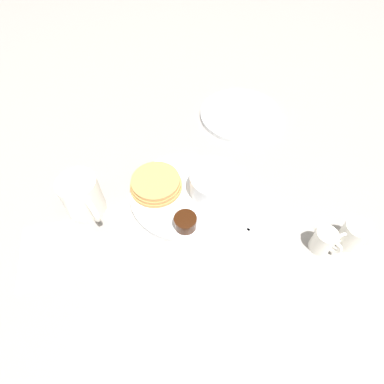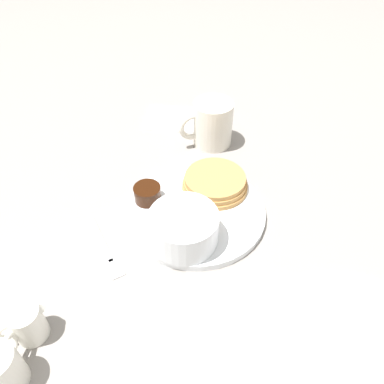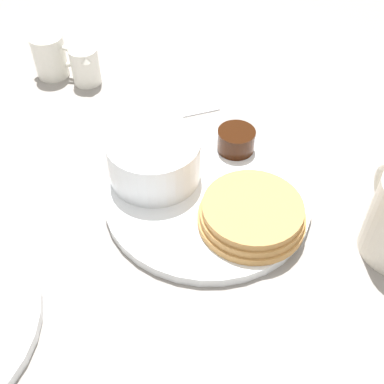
% 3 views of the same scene
% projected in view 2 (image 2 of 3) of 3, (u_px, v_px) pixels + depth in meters
% --- Properties ---
extents(ground_plane, '(4.00, 4.00, 0.00)m').
position_uv_depth(ground_plane, '(195.00, 214.00, 0.64)').
color(ground_plane, gray).
extents(plate, '(0.24, 0.24, 0.01)m').
position_uv_depth(plate, '(195.00, 211.00, 0.64)').
color(plate, white).
rests_on(plate, ground_plane).
extents(pancake_stack, '(0.12, 0.12, 0.03)m').
position_uv_depth(pancake_stack, '(215.00, 182.00, 0.66)').
color(pancake_stack, '#B78447').
rests_on(pancake_stack, plate).
extents(bowl, '(0.11, 0.11, 0.05)m').
position_uv_depth(bowl, '(184.00, 227.00, 0.57)').
color(bowl, white).
rests_on(bowl, plate).
extents(syrup_cup, '(0.05, 0.05, 0.03)m').
position_uv_depth(syrup_cup, '(147.00, 193.00, 0.64)').
color(syrup_cup, black).
rests_on(syrup_cup, plate).
extents(butter_ramekin, '(0.04, 0.04, 0.04)m').
position_uv_depth(butter_ramekin, '(172.00, 239.00, 0.57)').
color(butter_ramekin, white).
rests_on(butter_ramekin, plate).
extents(coffee_mug, '(0.11, 0.08, 0.09)m').
position_uv_depth(coffee_mug, '(212.00, 124.00, 0.76)').
color(coffee_mug, silver).
rests_on(coffee_mug, ground_plane).
extents(creamer_pitcher_near, '(0.05, 0.05, 0.06)m').
position_uv_depth(creamer_pitcher_near, '(27.00, 324.00, 0.47)').
color(creamer_pitcher_near, white).
rests_on(creamer_pitcher_near, ground_plane).
extents(creamer_pitcher_far, '(0.05, 0.07, 0.07)m').
position_uv_depth(creamer_pitcher_far, '(1.00, 369.00, 0.42)').
color(creamer_pitcher_far, white).
rests_on(creamer_pitcher_far, ground_plane).
extents(fork, '(0.09, 0.12, 0.00)m').
position_uv_depth(fork, '(107.00, 252.00, 0.58)').
color(fork, silver).
rests_on(fork, ground_plane).
extents(napkin, '(0.14, 0.10, 0.00)m').
position_uv_depth(napkin, '(175.00, 118.00, 0.86)').
color(napkin, white).
rests_on(napkin, ground_plane).
extents(far_plate, '(0.23, 0.23, 0.01)m').
position_uv_depth(far_plate, '(364.00, 351.00, 0.47)').
color(far_plate, white).
rests_on(far_plate, ground_plane).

